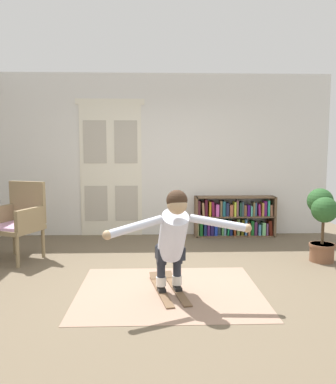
% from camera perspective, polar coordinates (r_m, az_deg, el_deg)
% --- Properties ---
extents(ground_plane, '(7.20, 7.20, 0.00)m').
position_cam_1_polar(ground_plane, '(4.59, 0.15, -13.43)').
color(ground_plane, brown).
extents(back_wall, '(6.00, 0.10, 2.90)m').
position_cam_1_polar(back_wall, '(6.92, -0.64, 5.51)').
color(back_wall, silver).
rests_on(back_wall, ground).
extents(double_door, '(1.22, 0.05, 2.45)m').
position_cam_1_polar(double_door, '(6.91, -8.57, 3.62)').
color(double_door, silver).
rests_on(double_door, ground).
extents(rug, '(2.01, 1.63, 0.01)m').
position_cam_1_polar(rug, '(4.32, 0.17, -14.69)').
color(rug, '#9A7A65').
rests_on(rug, ground).
extents(bookshelf, '(1.44, 0.30, 0.72)m').
position_cam_1_polar(bookshelf, '(6.97, 9.82, -3.84)').
color(bookshelf, brown).
rests_on(bookshelf, ground).
extents(wicker_chair, '(0.78, 0.78, 1.10)m').
position_cam_1_polar(wicker_chair, '(5.77, -21.54, -3.77)').
color(wicker_chair, '#8D7854').
rests_on(wicker_chair, ground).
extents(potted_plant, '(0.39, 0.50, 1.02)m').
position_cam_1_polar(potted_plant, '(5.65, 22.18, -3.39)').
color(potted_plant, brown).
rests_on(potted_plant, ground).
extents(skis_pair, '(0.44, 0.99, 0.07)m').
position_cam_1_polar(skis_pair, '(4.34, 0.07, -14.31)').
color(skis_pair, brown).
rests_on(skis_pair, rug).
extents(person_skier, '(1.47, 0.77, 1.09)m').
position_cam_1_polar(person_skier, '(3.95, 0.78, -6.33)').
color(person_skier, white).
rests_on(person_skier, skis_pair).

